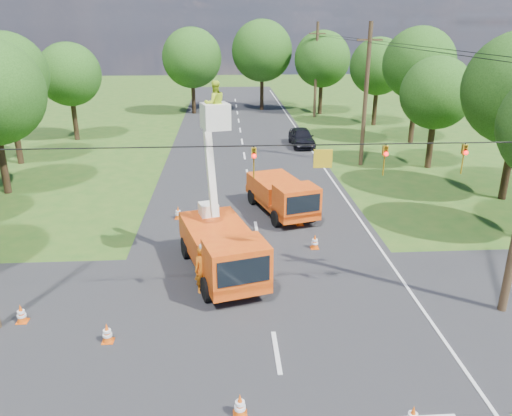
{
  "coord_description": "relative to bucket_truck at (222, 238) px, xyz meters",
  "views": [
    {
      "loc": [
        -1.49,
        -13.22,
        9.92
      ],
      "look_at": [
        -0.26,
        6.35,
        2.6
      ],
      "focal_mm": 35.0,
      "sensor_mm": 36.0,
      "label": 1
    }
  ],
  "objects": [
    {
      "name": "ground_worker",
      "position": [
        -0.72,
        -1.4,
        -0.68
      ],
      "size": [
        0.82,
        0.65,
        1.95
      ],
      "primitive_type": "imported",
      "rotation": [
        0.0,
        0.0,
        0.29
      ],
      "color": "orange",
      "rests_on": "ground"
    },
    {
      "name": "tree_far_b",
      "position": [
        4.72,
        41.59,
        5.15
      ],
      "size": [
        7.0,
        7.0,
        10.32
      ],
      "color": "#382616",
      "rests_on": "ground"
    },
    {
      "name": "second_truck",
      "position": [
        3.28,
        6.86,
        -0.55
      ],
      "size": [
        3.64,
        6.06,
        2.14
      ],
      "rotation": [
        0.0,
        0.0,
        0.29
      ],
      "color": "#E75710",
      "rests_on": "ground"
    },
    {
      "name": "tree_right_c",
      "position": [
        14.92,
        15.59,
        3.65
      ],
      "size": [
        5.0,
        5.0,
        7.83
      ],
      "color": "#382616",
      "rests_on": "ground"
    },
    {
      "name": "signal_span",
      "position": [
        3.94,
        -3.41,
        4.22
      ],
      "size": [
        18.0,
        0.29,
        1.07
      ],
      "color": "black",
      "rests_on": "ground"
    },
    {
      "name": "traffic_cone_2",
      "position": [
        4.28,
        2.29,
        -1.3
      ],
      "size": [
        0.38,
        0.38,
        0.71
      ],
      "color": "#DD4F0B",
      "rests_on": "ground"
    },
    {
      "name": "tree_far_c",
      "position": [
        11.22,
        38.59,
        4.4
      ],
      "size": [
        6.2,
        6.2,
        9.18
      ],
      "color": "#382616",
      "rests_on": "ground"
    },
    {
      "name": "edge_line",
      "position": [
        7.32,
        14.59,
        -1.66
      ],
      "size": [
        0.12,
        90.0,
        0.02
      ],
      "primitive_type": "cube",
      "color": "silver",
      "rests_on": "ground"
    },
    {
      "name": "road_cross",
      "position": [
        1.72,
        -3.41,
        -1.66
      ],
      "size": [
        56.0,
        10.0,
        0.07
      ],
      "primitive_type": "cube",
      "color": "black",
      "rests_on": "ground"
    },
    {
      "name": "traffic_cone_7",
      "position": [
        5.19,
        10.41,
        -1.3
      ],
      "size": [
        0.38,
        0.38,
        0.71
      ],
      "color": "#DD4F0B",
      "rests_on": "ground"
    },
    {
      "name": "pole_right_far",
      "position": [
        10.22,
        36.59,
        3.45
      ],
      "size": [
        1.8,
        0.3,
        10.0
      ],
      "color": "#4C3823",
      "rests_on": "ground"
    },
    {
      "name": "bucket_truck",
      "position": [
        0.0,
        0.0,
        0.0
      ],
      "size": [
        3.84,
        6.57,
        7.89
      ],
      "rotation": [
        0.0,
        0.0,
        0.27
      ],
      "color": "#E75710",
      "rests_on": "ground"
    },
    {
      "name": "tree_right_e",
      "position": [
        15.52,
        31.59,
        4.15
      ],
      "size": [
        5.6,
        5.6,
        8.63
      ],
      "color": "#382616",
      "rests_on": "ground"
    },
    {
      "name": "traffic_cone_3",
      "position": [
        4.01,
        5.16,
        -1.3
      ],
      "size": [
        0.38,
        0.38,
        0.71
      ],
      "color": "#DD4F0B",
      "rests_on": "ground"
    },
    {
      "name": "road_main",
      "position": [
        1.72,
        14.59,
        -1.66
      ],
      "size": [
        12.0,
        100.0,
        0.06
      ],
      "primitive_type": "cube",
      "color": "black",
      "rests_on": "ground"
    },
    {
      "name": "pole_right_mid",
      "position": [
        10.22,
        16.59,
        3.45
      ],
      "size": [
        1.8,
        0.3,
        10.0
      ],
      "color": "#4C3823",
      "rests_on": "ground"
    },
    {
      "name": "tree_left_e",
      "position": [
        -15.08,
        18.59,
        4.83
      ],
      "size": [
        5.8,
        5.8,
        9.41
      ],
      "color": "#382616",
      "rests_on": "ground"
    },
    {
      "name": "tree_left_f",
      "position": [
        -13.08,
        26.59,
        4.02
      ],
      "size": [
        5.4,
        5.4,
        8.4
      ],
      "color": "#382616",
      "rests_on": "ground"
    },
    {
      "name": "traffic_cone_5",
      "position": [
        -7.03,
        -3.11,
        -1.3
      ],
      "size": [
        0.38,
        0.38,
        0.71
      ],
      "color": "#DD4F0B",
      "rests_on": "ground"
    },
    {
      "name": "distant_car",
      "position": [
        6.72,
        22.79,
        -0.89
      ],
      "size": [
        1.96,
        4.58,
        1.54
      ],
      "primitive_type": "imported",
      "rotation": [
        0.0,
        0.0,
        0.03
      ],
      "color": "black",
      "rests_on": "ground"
    },
    {
      "name": "traffic_cone_0",
      "position": [
        0.47,
        -8.04,
        -1.3
      ],
      "size": [
        0.38,
        0.38,
        0.71
      ],
      "color": "#DD4F0B",
      "rests_on": "ground"
    },
    {
      "name": "tree_right_d",
      "position": [
        16.52,
        23.59,
        5.02
      ],
      "size": [
        6.0,
        6.0,
        9.7
      ],
      "color": "#382616",
      "rests_on": "ground"
    },
    {
      "name": "traffic_cone_4",
      "position": [
        -3.77,
        -4.48,
        -1.3
      ],
      "size": [
        0.38,
        0.38,
        0.71
      ],
      "color": "#DD4F0B",
      "rests_on": "ground"
    },
    {
      "name": "tree_far_a",
      "position": [
        -3.28,
        39.59,
        4.53
      ],
      "size": [
        6.6,
        6.6,
        9.5
      ],
      "color": "#382616",
      "rests_on": "ground"
    },
    {
      "name": "traffic_cone_8",
      "position": [
        -2.37,
        6.48,
        -1.3
      ],
      "size": [
        0.38,
        0.38,
        0.71
      ],
      "color": "#DD4F0B",
      "rests_on": "ground"
    },
    {
      "name": "ground",
      "position": [
        1.72,
        14.59,
        -1.66
      ],
      "size": [
        140.0,
        140.0,
        0.0
      ],
      "primitive_type": "plane",
      "color": "#295519",
      "rests_on": "ground"
    }
  ]
}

